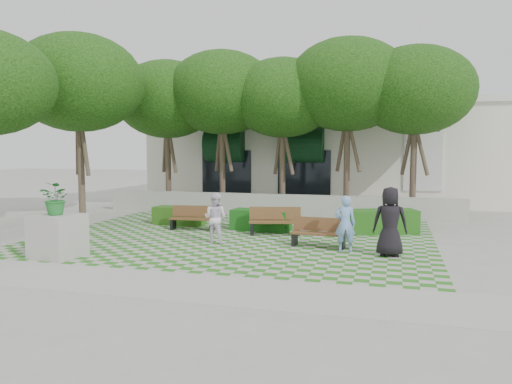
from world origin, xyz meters
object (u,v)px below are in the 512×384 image
(hedge_east, at_px, (383,222))
(hedge_midright, at_px, (261,220))
(planter_front, at_px, (58,227))
(bench_mid, at_px, (275,221))
(person_blue, at_px, (345,224))
(person_white, at_px, (215,218))
(bench_east, at_px, (319,233))
(person_dark, at_px, (390,222))
(bench_west, at_px, (193,218))
(hedge_midleft, at_px, (179,216))

(hedge_east, distance_m, hedge_midright, 4.06)
(hedge_midright, xyz_separation_m, planter_front, (-3.94, -5.49, 0.44))
(bench_mid, xyz_separation_m, person_blue, (2.46, -2.15, 0.34))
(person_white, bearing_deg, person_blue, -177.74)
(bench_east, height_order, bench_mid, bench_mid)
(hedge_midright, height_order, person_blue, person_blue)
(bench_east, height_order, planter_front, planter_front)
(bench_east, xyz_separation_m, planter_front, (-6.28, -3.16, 0.40))
(hedge_east, relative_size, person_white, 1.49)
(hedge_midright, xyz_separation_m, person_dark, (4.29, -3.07, 0.56))
(bench_west, bearing_deg, bench_east, -27.74)
(bench_mid, bearing_deg, hedge_midleft, 150.43)
(person_white, bearing_deg, planter_front, 48.75)
(bench_west, relative_size, hedge_midleft, 0.86)
(person_blue, bearing_deg, bench_west, -30.91)
(bench_west, height_order, hedge_midleft, bench_west)
(planter_front, bearing_deg, hedge_midleft, 83.16)
(planter_front, bearing_deg, hedge_east, 37.03)
(hedge_east, distance_m, hedge_midleft, 7.26)
(bench_west, distance_m, person_dark, 7.08)
(bench_mid, distance_m, person_dark, 4.38)
(hedge_midright, xyz_separation_m, person_blue, (3.12, -2.83, 0.42))
(person_white, bearing_deg, bench_east, -169.49)
(bench_mid, relative_size, bench_west, 1.10)
(person_white, bearing_deg, hedge_midright, -99.27)
(planter_front, relative_size, person_dark, 1.08)
(bench_mid, height_order, person_dark, person_dark)
(planter_front, distance_m, person_dark, 8.58)
(bench_east, xyz_separation_m, person_blue, (0.78, -0.50, 0.37))
(person_blue, bearing_deg, hedge_midleft, -34.70)
(bench_west, height_order, hedge_east, bench_west)
(bench_west, distance_m, planter_front, 5.26)
(bench_mid, bearing_deg, hedge_east, 5.63)
(hedge_midleft, relative_size, person_dark, 1.03)
(bench_west, height_order, hedge_midright, bench_west)
(bench_west, xyz_separation_m, person_white, (1.58, -2.04, 0.35))
(bench_mid, bearing_deg, person_white, -140.31)
(planter_front, height_order, person_dark, planter_front)
(bench_west, relative_size, planter_front, 0.82)
(bench_mid, relative_size, planter_front, 0.91)
(bench_east, height_order, hedge_midleft, bench_east)
(bench_mid, xyz_separation_m, hedge_east, (3.36, 1.20, -0.04))
(hedge_east, distance_m, person_white, 5.66)
(bench_west, height_order, person_dark, person_dark)
(person_dark, bearing_deg, hedge_east, -86.30)
(bench_west, bearing_deg, person_dark, -27.55)
(hedge_midleft, bearing_deg, bench_mid, -15.59)
(hedge_midleft, relative_size, planter_front, 0.96)
(bench_east, distance_m, person_dark, 2.15)
(hedge_midleft, bearing_deg, hedge_east, 0.89)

